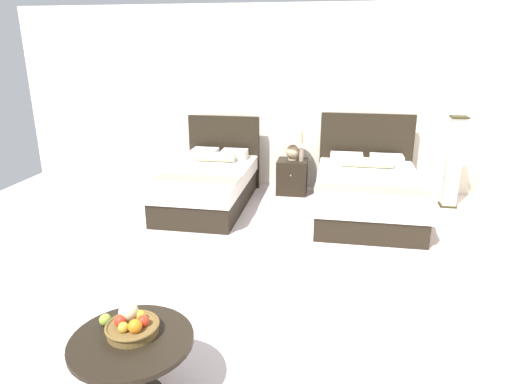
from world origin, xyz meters
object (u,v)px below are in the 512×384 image
Objects in this scene: bed_near_window at (209,184)px; coffee_table at (133,354)px; fruit_bowl at (132,324)px; bed_near_corner at (367,192)px; loose_apple at (105,320)px; nightstand at (292,177)px; floor_lamp_corner at (453,163)px; table_lamp at (293,142)px; vase at (301,155)px.

bed_near_window reaches higher than coffee_table.
bed_near_window is at bearing 98.17° from coffee_table.
bed_near_window is 3.82m from fruit_bowl.
loose_apple is (-1.96, -3.73, 0.19)m from bed_near_corner.
nightstand is (1.15, 0.76, -0.04)m from bed_near_window.
loose_apple is 0.06× the size of floor_lamp_corner.
table_lamp is 4.69m from coffee_table.
fruit_bowl is (-0.02, 0.07, 0.18)m from coffee_table.
bed_near_window is 4.31× the size of table_lamp.
floor_lamp_corner is (3.49, 0.54, 0.35)m from bed_near_window.
floor_lamp_corner is at bearing -5.56° from nightstand.
bed_near_window reaches higher than fruit_bowl.
bed_near_corner is at bearing 0.07° from bed_near_window.
coffee_table is at bearing -72.81° from fruit_bowl.
table_lamp is 0.24m from vase.
floor_lamp_corner is at bearing 8.76° from bed_near_window.
floor_lamp_corner reaches higher than bed_near_corner.
vase is at bearing -15.87° from nightstand.
vase is at bearing 175.12° from floor_lamp_corner.
vase reaches higher than coffee_table.
floor_lamp_corner is at bearing 23.75° from bed_near_corner.
nightstand is (-1.12, 0.76, -0.05)m from bed_near_corner.
nightstand is 4.65m from coffee_table.
nightstand is 4.59m from fruit_bowl.
nightstand is 0.56m from table_lamp.
bed_near_window is at bearing -171.24° from floor_lamp_corner.
fruit_bowl is at bearing 107.19° from coffee_table.
table_lamp is at bearing 82.24° from fruit_bowl.
table_lamp is 0.36× the size of floor_lamp_corner.
fruit_bowl is at bearing -124.40° from floor_lamp_corner.
loose_apple is (-0.98, -4.45, -0.13)m from vase.
table_lamp is (1.15, 0.78, 0.52)m from bed_near_window.
fruit_bowl is (-0.62, -4.56, -0.30)m from table_lamp.
loose_apple is 5.32m from floor_lamp_corner.
loose_apple is at bearing -100.50° from table_lamp.
coffee_table is 0.30m from loose_apple.
bed_near_corner is at bearing -34.93° from table_lamp.
bed_near_window is 5.83× the size of fruit_bowl.
bed_near_corner is at bearing -156.25° from floor_lamp_corner.
vase is 2.20m from floor_lamp_corner.
coffee_table is (-0.74, -4.57, -0.29)m from vase.
bed_near_window is at bearing 98.01° from fruit_bowl.
floor_lamp_corner reaches higher than vase.
fruit_bowl is 4.36× the size of loose_apple.
floor_lamp_corner reaches higher than loose_apple.
nightstand is at bearing 164.13° from vase.
loose_apple reaches higher than coffee_table.
bed_near_corner reaches higher than fruit_bowl.
fruit_bowl is at bearing -81.99° from bed_near_window.
loose_apple reaches higher than nightstand.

